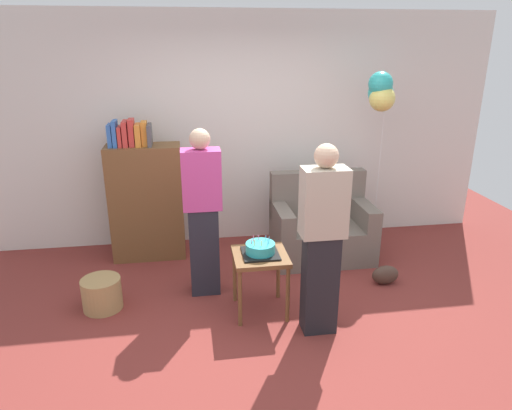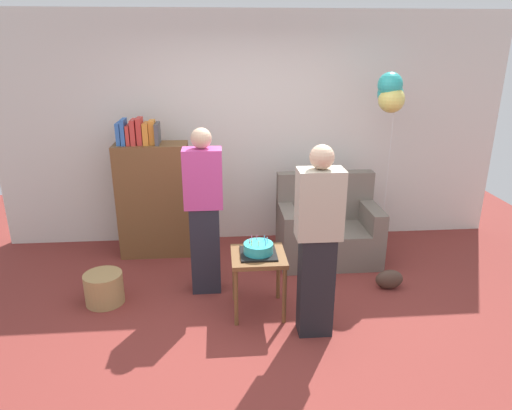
{
  "view_description": "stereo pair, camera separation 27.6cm",
  "coord_description": "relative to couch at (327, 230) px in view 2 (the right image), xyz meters",
  "views": [
    {
      "loc": [
        -0.7,
        -3.39,
        2.36
      ],
      "look_at": [
        -0.1,
        0.51,
        0.95
      ],
      "focal_mm": 32.4,
      "sensor_mm": 36.0,
      "label": 1
    },
    {
      "loc": [
        -0.42,
        -3.42,
        2.36
      ],
      "look_at": [
        -0.1,
        0.51,
        0.95
      ],
      "focal_mm": 32.4,
      "sensor_mm": 36.0,
      "label": 2
    }
  ],
  "objects": [
    {
      "name": "birthday_cake",
      "position": [
        -0.88,
        -1.05,
        0.28
      ],
      "size": [
        0.32,
        0.32,
        0.17
      ],
      "color": "black",
      "rests_on": "side_table"
    },
    {
      "name": "wicker_basket",
      "position": [
        -2.32,
        -0.79,
        -0.19
      ],
      "size": [
        0.36,
        0.36,
        0.3
      ],
      "primitive_type": "cylinder",
      "color": "#A88451",
      "rests_on": "ground_plane"
    },
    {
      "name": "couch",
      "position": [
        0.0,
        0.0,
        0.0
      ],
      "size": [
        1.1,
        0.7,
        0.96
      ],
      "color": "#6B6056",
      "rests_on": "ground_plane"
    },
    {
      "name": "ground_plane",
      "position": [
        -0.78,
        -1.31,
        -0.34
      ],
      "size": [
        8.0,
        8.0,
        0.0
      ],
      "primitive_type": "plane",
      "color": "maroon"
    },
    {
      "name": "person_holding_cake",
      "position": [
        -0.43,
        -1.41,
        0.49
      ],
      "size": [
        0.36,
        0.22,
        1.63
      ],
      "rotation": [
        0.0,
        0.0,
        3.13
      ],
      "color": "black",
      "rests_on": "ground_plane"
    },
    {
      "name": "person_blowing_candles",
      "position": [
        -1.35,
        -0.62,
        0.49
      ],
      "size": [
        0.36,
        0.22,
        1.63
      ],
      "rotation": [
        0.0,
        0.0,
        0.3
      ],
      "color": "#23232D",
      "rests_on": "ground_plane"
    },
    {
      "name": "bookshelf",
      "position": [
        -1.95,
        0.3,
        0.35
      ],
      "size": [
        0.8,
        0.36,
        1.59
      ],
      "color": "brown",
      "rests_on": "ground_plane"
    },
    {
      "name": "wall_back",
      "position": [
        -0.78,
        0.74,
        1.01
      ],
      "size": [
        6.0,
        0.1,
        2.7
      ],
      "primitive_type": "cube",
      "color": "silver",
      "rests_on": "ground_plane"
    },
    {
      "name": "balloon_bunch",
      "position": [
        0.63,
        0.12,
        1.5
      ],
      "size": [
        0.29,
        0.33,
        2.06
      ],
      "color": "silver",
      "rests_on": "ground_plane"
    },
    {
      "name": "side_table",
      "position": [
        -0.88,
        -1.05,
        0.15
      ],
      "size": [
        0.48,
        0.48,
        0.57
      ],
      "color": "brown",
      "rests_on": "ground_plane"
    },
    {
      "name": "handbag",
      "position": [
        0.47,
        -0.75,
        -0.24
      ],
      "size": [
        0.28,
        0.14,
        0.2
      ],
      "primitive_type": "ellipsoid",
      "color": "#473328",
      "rests_on": "ground_plane"
    }
  ]
}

